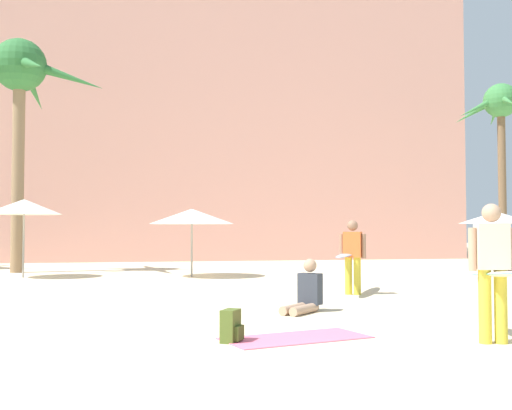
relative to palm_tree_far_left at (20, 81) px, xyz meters
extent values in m
plane|color=beige|center=(5.57, -16.68, -6.61)|extent=(120.00, 120.00, 0.00)
cube|color=#DB9989|center=(9.10, 11.09, 0.46)|extent=(23.25, 9.54, 14.14)
cylinder|color=#896B4C|center=(0.00, 0.01, -3.02)|extent=(0.41, 0.41, 7.18)
sphere|color=#2D6B33|center=(0.00, 0.01, 0.57)|extent=(1.82, 1.82, 1.82)
cone|color=#2D6B33|center=(1.64, -0.19, 0.18)|extent=(2.55, 0.70, 1.15)
cone|color=#2D6B33|center=(0.22, 1.60, 0.07)|extent=(0.74, 2.50, 1.38)
cone|color=#2D6B33|center=(0.63, -1.53, 0.22)|extent=(1.33, 2.49, 1.08)
cylinder|color=brown|center=(19.06, 0.70, -3.15)|extent=(0.32, 0.32, 6.91)
sphere|color=#387A3D|center=(19.06, 0.70, 0.30)|extent=(1.43, 1.43, 1.43)
cone|color=#387A3D|center=(19.46, 1.79, -0.06)|extent=(0.89, 1.72, 1.02)
cone|color=#387A3D|center=(18.32, 1.59, -0.07)|extent=(1.35, 1.52, 1.02)
cone|color=#387A3D|center=(17.91, 0.65, -0.07)|extent=(1.73, 0.39, 1.04)
cone|color=#387A3D|center=(18.65, -0.41, 0.02)|extent=(0.91, 1.76, 0.86)
cylinder|color=gray|center=(0.61, -2.45, -5.41)|extent=(0.06, 0.06, 2.40)
cone|color=white|center=(0.61, -2.45, -4.44)|extent=(2.26, 2.26, 0.46)
cylinder|color=gray|center=(16.84, -2.23, -5.55)|extent=(0.06, 0.06, 2.13)
cone|color=white|center=(16.84, -2.23, -4.70)|extent=(2.66, 2.66, 0.43)
cylinder|color=gray|center=(5.68, -3.14, -5.55)|extent=(0.06, 0.06, 2.11)
cone|color=white|center=(5.68, -3.14, -4.73)|extent=(2.64, 2.64, 0.47)
cube|color=#EF6684|center=(5.94, -14.33, -6.60)|extent=(2.11, 1.35, 0.01)
cube|color=#475721|center=(5.05, -14.42, -6.40)|extent=(0.31, 0.35, 0.42)
cube|color=#39451A|center=(5.15, -14.49, -6.48)|extent=(0.16, 0.21, 0.18)
cylinder|color=gold|center=(8.41, -15.21, -6.14)|extent=(0.19, 0.19, 0.94)
cylinder|color=gold|center=(8.21, -15.16, -6.14)|extent=(0.19, 0.19, 0.94)
cube|color=beige|center=(8.31, -15.19, -5.38)|extent=(0.44, 0.30, 0.58)
sphere|color=tan|center=(8.31, -15.19, -4.95)|extent=(0.29, 0.29, 0.24)
cylinder|color=tan|center=(8.55, -15.24, -5.42)|extent=(0.12, 0.12, 0.55)
cylinder|color=tan|center=(8.06, -15.13, -5.42)|extent=(0.12, 0.12, 0.55)
ellipsoid|color=white|center=(8.31, -15.49, -5.71)|extent=(1.06, 2.78, 0.28)
ellipsoid|color=teal|center=(8.31, -15.49, -5.71)|extent=(1.09, 2.79, 0.25)
cube|color=black|center=(8.60, -14.42, -5.92)|extent=(0.05, 0.11, 0.19)
cylinder|color=tan|center=(6.72, -12.05, -6.53)|extent=(0.68, 0.69, 0.16)
cylinder|color=tan|center=(6.58, -11.92, -6.53)|extent=(0.68, 0.69, 0.16)
cube|color=#333842|center=(6.94, -11.69, -6.21)|extent=(0.44, 0.44, 0.55)
sphere|color=tan|center=(6.94, -11.69, -5.80)|extent=(0.34, 0.34, 0.24)
cylinder|color=gold|center=(8.78, -9.24, -6.19)|extent=(0.22, 0.22, 0.84)
cylinder|color=gold|center=(8.61, -9.13, -6.19)|extent=(0.22, 0.22, 0.84)
cube|color=orange|center=(8.69, -9.18, -5.49)|extent=(0.46, 0.40, 0.57)
sphere|color=#936B51|center=(8.69, -9.18, -5.06)|extent=(0.33, 0.33, 0.24)
cylinder|color=#936B51|center=(8.90, -9.32, -5.52)|extent=(0.14, 0.14, 0.55)
cylinder|color=#936B51|center=(8.48, -9.05, -5.52)|extent=(0.14, 0.14, 0.55)
ellipsoid|color=#B2B2B7|center=(8.69, -8.88, -5.71)|extent=(1.57, 2.46, 0.13)
ellipsoid|color=#1666AF|center=(8.69, -8.88, -5.71)|extent=(1.59, 2.48, 0.10)
cube|color=black|center=(9.22, -7.95, -5.80)|extent=(0.07, 0.10, 0.18)
camera|label=1|loc=(3.76, -22.26, -5.18)|focal=43.05mm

